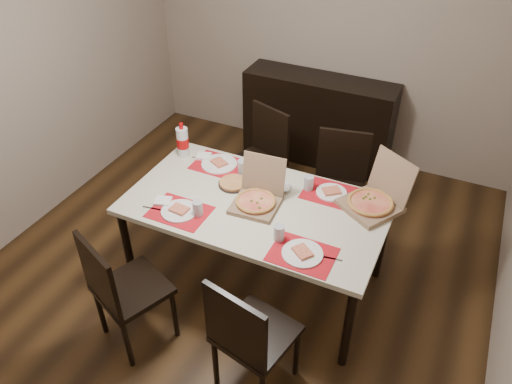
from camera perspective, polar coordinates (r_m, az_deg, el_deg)
ground at (r=4.10m, az=-1.86°, el=-8.40°), size 3.80×4.00×0.02m
room_walls at (r=3.47m, az=0.91°, el=17.28°), size 3.84×4.02×2.62m
sideboard at (r=5.15m, az=7.06°, el=8.20°), size 1.50×0.40×0.90m
dining_table at (r=3.52m, az=0.00°, el=-2.17°), size 1.80×1.00×0.75m
chair_near_left at (r=3.33m, az=-15.20°, el=-10.56°), size 0.55×0.55×0.93m
chair_near_right at (r=2.99m, az=-0.84°, el=-16.05°), size 0.50×0.50×0.93m
chair_far_left at (r=4.43m, az=0.58°, el=4.28°), size 0.54×0.54×0.93m
chair_far_right at (r=4.14m, az=9.50°, el=1.11°), size 0.49×0.49×0.93m
setting_near_left at (r=3.43m, az=-8.44°, el=-1.98°), size 0.46×0.30×0.11m
setting_near_right at (r=3.11m, az=4.61°, el=-6.38°), size 0.46×0.30×0.11m
setting_far_left at (r=3.85m, az=-3.82°, el=3.22°), size 0.50×0.30×0.11m
setting_far_right at (r=3.60m, az=7.86°, el=0.25°), size 0.48×0.30×0.11m
napkin_loose at (r=3.50m, az=-0.27°, el=-0.83°), size 0.16×0.16×0.02m
pizza_box_center at (r=3.44m, az=0.15°, el=-0.67°), size 0.33×0.37×0.31m
pizza_box_right at (r=3.51m, az=13.34°, el=-0.89°), size 0.50×0.51×0.35m
faina_plate at (r=3.65m, az=-2.60°, el=1.00°), size 0.22×0.22×0.03m
dip_bowl at (r=3.60m, az=2.93°, el=0.50°), size 0.17×0.17×0.03m
soda_bottle at (r=3.97m, az=-8.37°, el=5.69°), size 0.10×0.10×0.29m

